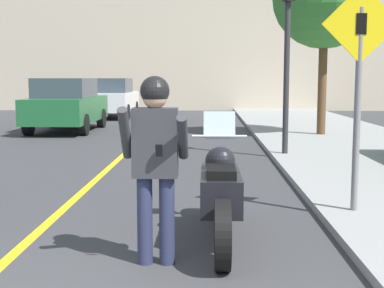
# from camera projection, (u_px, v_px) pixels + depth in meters

# --- Properties ---
(road_center_line) EXTENTS (0.12, 36.00, 0.01)m
(road_center_line) POSITION_uv_depth(u_px,v_px,m) (95.00, 181.00, 8.78)
(road_center_line) COLOR yellow
(road_center_line) RESTS_ON ground
(building_backdrop) EXTENTS (28.00, 1.20, 7.65)m
(building_backdrop) POSITION_uv_depth(u_px,v_px,m) (184.00, 37.00, 28.14)
(building_backdrop) COLOR beige
(building_backdrop) RESTS_ON ground
(motorcycle) EXTENTS (0.62, 2.37, 1.30)m
(motorcycle) POSITION_uv_depth(u_px,v_px,m) (220.00, 192.00, 5.52)
(motorcycle) COLOR black
(motorcycle) RESTS_ON ground
(person_biker) EXTENTS (0.59, 0.47, 1.70)m
(person_biker) POSITION_uv_depth(u_px,v_px,m) (155.00, 151.00, 4.74)
(person_biker) COLOR #282D4C
(person_biker) RESTS_ON ground
(crossing_sign) EXTENTS (0.91, 0.08, 2.65)m
(crossing_sign) POSITION_uv_depth(u_px,v_px,m) (359.00, 77.00, 6.23)
(crossing_sign) COLOR slate
(crossing_sign) RESTS_ON sidewalk_curb
(traffic_light) EXTENTS (0.26, 0.30, 3.89)m
(traffic_light) POSITION_uv_depth(u_px,v_px,m) (288.00, 23.00, 10.97)
(traffic_light) COLOR #2D2D30
(traffic_light) RESTS_ON sidewalk_curb
(parked_car_green) EXTENTS (1.88, 4.20, 1.68)m
(parked_car_green) POSITION_uv_depth(u_px,v_px,m) (67.00, 104.00, 16.93)
(parked_car_green) COLOR black
(parked_car_green) RESTS_ON ground
(parked_car_white) EXTENTS (1.88, 4.20, 1.68)m
(parked_car_white) POSITION_uv_depth(u_px,v_px,m) (111.00, 98.00, 22.90)
(parked_car_white) COLOR black
(parked_car_white) RESTS_ON ground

